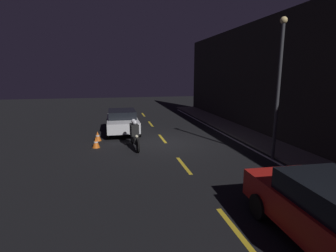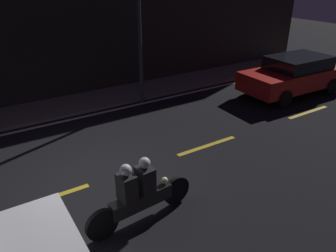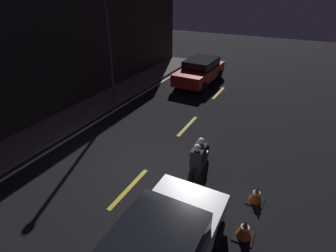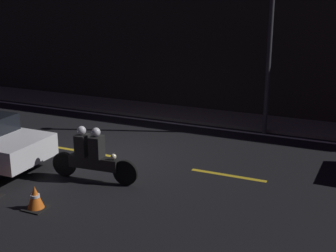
% 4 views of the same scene
% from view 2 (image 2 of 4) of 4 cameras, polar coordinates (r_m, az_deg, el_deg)
% --- Properties ---
extents(ground_plane, '(56.00, 56.00, 0.00)m').
position_cam_2_polar(ground_plane, '(7.91, -13.68, -9.98)').
color(ground_plane, black).
extents(raised_curb, '(28.00, 1.86, 0.10)m').
position_cam_2_polar(raised_curb, '(12.25, -21.73, 2.36)').
color(raised_curb, '#605B56').
rests_on(raised_curb, ground).
extents(building_front, '(28.00, 0.30, 6.73)m').
position_cam_2_polar(building_front, '(12.53, -25.41, 18.09)').
color(building_front, black).
rests_on(building_front, ground).
extents(lane_dash_c, '(2.00, 0.14, 0.01)m').
position_cam_2_polar(lane_dash_c, '(7.75, -20.77, -11.92)').
color(lane_dash_c, gold).
rests_on(lane_dash_c, ground).
extents(lane_dash_d, '(2.00, 0.14, 0.01)m').
position_cam_2_polar(lane_dash_d, '(9.34, 6.85, -3.42)').
color(lane_dash_d, gold).
rests_on(lane_dash_d, ground).
extents(lane_dash_e, '(2.00, 0.14, 0.01)m').
position_cam_2_polar(lane_dash_e, '(12.45, 23.25, 2.23)').
color(lane_dash_e, gold).
rests_on(lane_dash_e, ground).
extents(lane_solid_kerb, '(25.20, 0.14, 0.01)m').
position_cam_2_polar(lane_solid_kerb, '(11.19, -20.38, 0.16)').
color(lane_solid_kerb, silver).
rests_on(lane_solid_kerb, ground).
extents(taxi_red, '(4.37, 2.00, 1.49)m').
position_cam_2_polar(taxi_red, '(13.89, 21.08, 8.40)').
color(taxi_red, red).
rests_on(taxi_red, ground).
extents(motorcycle, '(2.35, 0.41, 1.39)m').
position_cam_2_polar(motorcycle, '(6.39, -5.17, -11.68)').
color(motorcycle, black).
rests_on(motorcycle, ground).
extents(street_lamp, '(0.28, 0.28, 5.76)m').
position_cam_2_polar(street_lamp, '(11.56, -5.11, 19.20)').
color(street_lamp, '#333338').
rests_on(street_lamp, ground).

